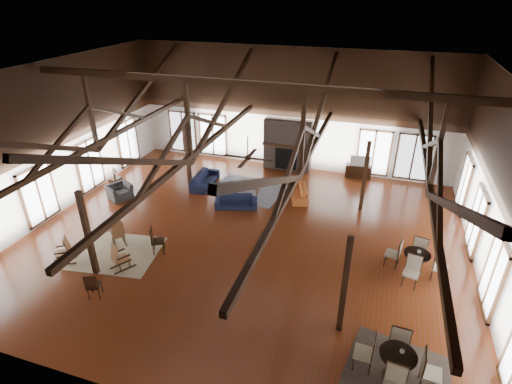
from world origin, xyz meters
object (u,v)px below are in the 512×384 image
(sofa_orange, at_px, (299,192))
(coffee_table, at_px, (248,185))
(cafe_table_far, at_px, (416,259))
(tv_console, at_px, (358,171))
(armchair, at_px, (119,192))
(sofa_navy_left, at_px, (205,179))
(sofa_navy_front, at_px, (236,202))
(cafe_table_near, at_px, (397,361))

(sofa_orange, bearing_deg, coffee_table, -103.25)
(sofa_orange, relative_size, cafe_table_far, 0.88)
(cafe_table_far, height_order, tv_console, cafe_table_far)
(coffee_table, height_order, cafe_table_far, cafe_table_far)
(sofa_orange, distance_m, armchair, 8.00)
(sofa_navy_left, bearing_deg, tv_console, -68.06)
(coffee_table, xyz_separation_m, armchair, (-5.28, -2.34, -0.03))
(sofa_navy_front, xyz_separation_m, tv_console, (4.71, 4.69, 0.05))
(sofa_navy_left, xyz_separation_m, armchair, (-3.08, -2.38, 0.03))
(cafe_table_far, bearing_deg, sofa_navy_left, 157.54)
(cafe_table_far, relative_size, tv_console, 1.65)
(tv_console, bearing_deg, sofa_orange, -128.08)
(sofa_navy_front, height_order, tv_console, tv_console)
(armchair, relative_size, cafe_table_near, 0.48)
(sofa_navy_front, distance_m, cafe_table_near, 9.38)
(sofa_navy_front, height_order, coffee_table, sofa_navy_front)
(coffee_table, bearing_deg, tv_console, 51.60)
(sofa_orange, xyz_separation_m, cafe_table_far, (4.79, -3.99, 0.26))
(sofa_orange, relative_size, coffee_table, 1.51)
(sofa_navy_left, distance_m, cafe_table_near, 12.00)
(sofa_navy_left, bearing_deg, cafe_table_far, -115.12)
(sofa_navy_front, bearing_deg, armchair, 172.54)
(cafe_table_far, bearing_deg, armchair, 173.23)
(cafe_table_near, relative_size, cafe_table_far, 1.02)
(sofa_navy_front, distance_m, sofa_navy_left, 2.66)
(coffee_table, relative_size, cafe_table_far, 0.58)
(sofa_navy_left, relative_size, sofa_orange, 1.13)
(sofa_navy_front, height_order, cafe_table_near, cafe_table_near)
(sofa_navy_front, distance_m, armchair, 5.31)
(armchair, relative_size, cafe_table_far, 0.49)
(sofa_navy_left, relative_size, coffee_table, 1.70)
(armchair, distance_m, cafe_table_near, 13.18)
(cafe_table_far, bearing_deg, tv_console, 109.20)
(cafe_table_near, bearing_deg, cafe_table_far, 82.52)
(cafe_table_far, bearing_deg, sofa_orange, 140.21)
(armchair, height_order, cafe_table_near, cafe_table_near)
(cafe_table_near, xyz_separation_m, tv_console, (-1.86, 11.38, -0.23))
(sofa_navy_front, distance_m, coffee_table, 1.52)
(sofa_orange, xyz_separation_m, armchair, (-7.60, -2.52, 0.06))
(armchair, distance_m, cafe_table_far, 12.47)
(sofa_orange, distance_m, tv_console, 3.81)
(sofa_navy_front, height_order, armchair, armchair)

